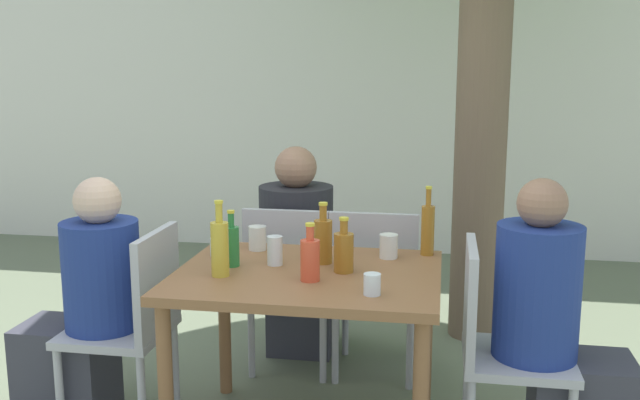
# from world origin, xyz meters

# --- Properties ---
(cafe_building_wall) EXTENTS (10.00, 0.08, 2.80)m
(cafe_building_wall) POSITION_xyz_m (0.00, 3.32, 1.40)
(cafe_building_wall) COLOR white
(cafe_building_wall) RESTS_ON ground_plane
(dining_table_front) EXTENTS (1.11, 0.88, 0.76)m
(dining_table_front) POSITION_xyz_m (0.00, 0.00, 0.66)
(dining_table_front) COLOR brown
(dining_table_front) RESTS_ON ground_plane
(patio_chair_0) EXTENTS (0.44, 0.44, 0.91)m
(patio_chair_0) POSITION_xyz_m (-0.79, 0.00, 0.51)
(patio_chair_0) COLOR #B2B2B7
(patio_chair_0) RESTS_ON ground_plane
(patio_chair_1) EXTENTS (0.44, 0.44, 0.91)m
(patio_chair_1) POSITION_xyz_m (0.79, 0.00, 0.51)
(patio_chair_1) COLOR #B2B2B7
(patio_chair_1) RESTS_ON ground_plane
(patio_chair_2) EXTENTS (0.44, 0.44, 0.91)m
(patio_chair_2) POSITION_xyz_m (-0.22, 0.67, 0.51)
(patio_chair_2) COLOR #B2B2B7
(patio_chair_2) RESTS_ON ground_plane
(patio_chair_3) EXTENTS (0.44, 0.44, 0.91)m
(patio_chair_3) POSITION_xyz_m (0.22, 0.67, 0.51)
(patio_chair_3) COLOR #B2B2B7
(patio_chair_3) RESTS_ON ground_plane
(person_seated_0) EXTENTS (0.57, 0.34, 1.14)m
(person_seated_0) POSITION_xyz_m (-1.03, -0.00, 0.51)
(person_seated_0) COLOR #383842
(person_seated_0) RESTS_ON ground_plane
(person_seated_1) EXTENTS (0.57, 0.34, 1.19)m
(person_seated_1) POSITION_xyz_m (1.02, -0.00, 0.53)
(person_seated_1) COLOR #383842
(person_seated_1) RESTS_ON ground_plane
(person_seated_2) EXTENTS (0.40, 0.60, 1.20)m
(person_seated_2) POSITION_xyz_m (-0.22, 0.90, 0.54)
(person_seated_2) COLOR #383842
(person_seated_2) RESTS_ON ground_plane
(amber_bottle_0) EXTENTS (0.08, 0.08, 0.23)m
(amber_bottle_0) POSITION_xyz_m (0.15, 0.02, 0.85)
(amber_bottle_0) COLOR #9E661E
(amber_bottle_0) RESTS_ON dining_table_front
(amber_bottle_1) EXTENTS (0.06, 0.06, 0.32)m
(amber_bottle_1) POSITION_xyz_m (0.49, 0.36, 0.89)
(amber_bottle_1) COLOR #9E661E
(amber_bottle_1) RESTS_ON dining_table_front
(oil_cruet_2) EXTENTS (0.07, 0.07, 0.32)m
(oil_cruet_2) POSITION_xyz_m (-0.34, -0.12, 0.89)
(oil_cruet_2) COLOR gold
(oil_cruet_2) RESTS_ON dining_table_front
(green_bottle_3) EXTENTS (0.07, 0.07, 0.25)m
(green_bottle_3) POSITION_xyz_m (-0.34, 0.02, 0.86)
(green_bottle_3) COLOR #287A38
(green_bottle_3) RESTS_ON dining_table_front
(soda_bottle_4) EXTENTS (0.08, 0.08, 0.24)m
(soda_bottle_4) POSITION_xyz_m (0.03, -0.12, 0.85)
(soda_bottle_4) COLOR #DB4C2D
(soda_bottle_4) RESTS_ON dining_table_front
(amber_bottle_5) EXTENTS (0.08, 0.08, 0.27)m
(amber_bottle_5) POSITION_xyz_m (0.04, 0.14, 0.87)
(amber_bottle_5) COLOR #9E661E
(amber_bottle_5) RESTS_ON dining_table_front
(drinking_glass_0) EXTENTS (0.08, 0.08, 0.08)m
(drinking_glass_0) POSITION_xyz_m (-0.45, 0.18, 0.80)
(drinking_glass_0) COLOR white
(drinking_glass_0) RESTS_ON dining_table_front
(drinking_glass_1) EXTENTS (0.08, 0.08, 0.11)m
(drinking_glass_1) POSITION_xyz_m (0.32, 0.27, 0.82)
(drinking_glass_1) COLOR silver
(drinking_glass_1) RESTS_ON dining_table_front
(drinking_glass_2) EXTENTS (0.08, 0.08, 0.11)m
(drinking_glass_2) POSITION_xyz_m (-0.30, 0.31, 0.82)
(drinking_glass_2) COLOR silver
(drinking_glass_2) RESTS_ON dining_table_front
(drinking_glass_3) EXTENTS (0.07, 0.07, 0.13)m
(drinking_glass_3) POSITION_xyz_m (-0.16, 0.08, 0.83)
(drinking_glass_3) COLOR white
(drinking_glass_3) RESTS_ON dining_table_front
(drinking_glass_4) EXTENTS (0.07, 0.07, 0.08)m
(drinking_glass_4) POSITION_xyz_m (0.30, -0.26, 0.80)
(drinking_glass_4) COLOR white
(drinking_glass_4) RESTS_ON dining_table_front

